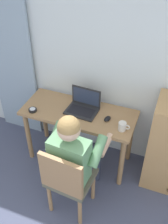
# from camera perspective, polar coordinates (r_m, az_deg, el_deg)

# --- Properties ---
(wall_back) EXTENTS (4.80, 0.05, 2.50)m
(wall_back) POSITION_cam_1_polar(r_m,az_deg,el_deg) (2.81, 10.89, 9.82)
(wall_back) COLOR silver
(wall_back) RESTS_ON ground_plane
(curtain_panel) EXTENTS (0.59, 0.03, 2.17)m
(curtain_panel) POSITION_cam_1_polar(r_m,az_deg,el_deg) (3.37, -15.37, 10.99)
(curtain_panel) COLOR #8EA3B7
(curtain_panel) RESTS_ON ground_plane
(desk) EXTENTS (1.26, 0.52, 0.74)m
(desk) POSITION_cam_1_polar(r_m,az_deg,el_deg) (3.02, -1.09, -1.72)
(desk) COLOR #9E754C
(desk) RESTS_ON ground_plane
(chair) EXTENTS (0.45, 0.43, 0.89)m
(chair) POSITION_cam_1_polar(r_m,az_deg,el_deg) (2.61, -3.51, -14.15)
(chair) COLOR #5A5847
(chair) RESTS_ON ground_plane
(person_seated) EXTENTS (0.56, 0.60, 1.21)m
(person_seated) POSITION_cam_1_polar(r_m,az_deg,el_deg) (2.57, -1.75, -8.76)
(person_seated) COLOR #33384C
(person_seated) RESTS_ON ground_plane
(laptop) EXTENTS (0.35, 0.27, 0.24)m
(laptop) POSITION_cam_1_polar(r_m,az_deg,el_deg) (2.93, -0.19, 1.29)
(laptop) COLOR #232326
(laptop) RESTS_ON desk
(computer_mouse) EXTENTS (0.08, 0.11, 0.03)m
(computer_mouse) POSITION_cam_1_polar(r_m,az_deg,el_deg) (2.83, 5.03, -1.45)
(computer_mouse) COLOR black
(computer_mouse) RESTS_ON desk
(desk_clock) EXTENTS (0.09, 0.09, 0.03)m
(desk_clock) POSITION_cam_1_polar(r_m,az_deg,el_deg) (2.99, -10.92, 0.44)
(desk_clock) COLOR black
(desk_clock) RESTS_ON desk
(coffee_mug) EXTENTS (0.12, 0.08, 0.09)m
(coffee_mug) POSITION_cam_1_polar(r_m,az_deg,el_deg) (2.71, 8.22, -3.07)
(coffee_mug) COLOR silver
(coffee_mug) RESTS_ON desk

